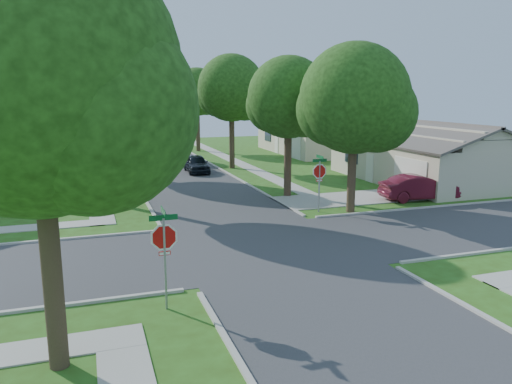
{
  "coord_description": "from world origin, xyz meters",
  "views": [
    {
      "loc": [
        -6.6,
        -18.3,
        6.15
      ],
      "look_at": [
        0.73,
        3.22,
        1.6
      ],
      "focal_mm": 35.0,
      "sensor_mm": 36.0,
      "label": 1
    }
  ],
  "objects": [
    {
      "name": "ground",
      "position": [
        0.0,
        0.0,
        0.0
      ],
      "size": [
        100.0,
        100.0,
        0.0
      ],
      "primitive_type": "plane",
      "color": "#304F15",
      "rests_on": "ground"
    },
    {
      "name": "road_ns",
      "position": [
        0.0,
        0.0,
        0.0
      ],
      "size": [
        7.0,
        100.0,
        0.02
      ],
      "primitive_type": "cube",
      "color": "#333335",
      "rests_on": "ground"
    },
    {
      "name": "sidewalk_ne",
      "position": [
        6.1,
        26.0,
        0.02
      ],
      "size": [
        1.2,
        40.0,
        0.04
      ],
      "primitive_type": "cube",
      "color": "#9E9B91",
      "rests_on": "ground"
    },
    {
      "name": "sidewalk_nw",
      "position": [
        -6.1,
        26.0,
        0.02
      ],
      "size": [
        1.2,
        40.0,
        0.04
      ],
      "primitive_type": "cube",
      "color": "#9E9B91",
      "rests_on": "ground"
    },
    {
      "name": "driveway",
      "position": [
        7.9,
        7.1,
        0.03
      ],
      "size": [
        8.8,
        3.6,
        0.05
      ],
      "primitive_type": "cube",
      "color": "#9E9B91",
      "rests_on": "ground"
    },
    {
      "name": "stop_sign_sw",
      "position": [
        -4.7,
        -4.7,
        2.03
      ],
      "size": [
        1.05,
        0.8,
        2.98
      ],
      "color": "gray",
      "rests_on": "ground"
    },
    {
      "name": "stop_sign_ne",
      "position": [
        4.7,
        4.7,
        2.03
      ],
      "size": [
        1.05,
        0.8,
        2.98
      ],
      "color": "gray",
      "rests_on": "ground"
    },
    {
      "name": "tree_e_near",
      "position": [
        4.75,
        9.01,
        5.64
      ],
      "size": [
        4.97,
        4.8,
        8.28
      ],
      "color": "#38281C",
      "rests_on": "ground"
    },
    {
      "name": "tree_e_mid",
      "position": [
        4.76,
        21.01,
        6.25
      ],
      "size": [
        5.59,
        5.4,
        9.21
      ],
      "color": "#38281C",
      "rests_on": "ground"
    },
    {
      "name": "tree_e_far",
      "position": [
        4.75,
        34.01,
        5.98
      ],
      "size": [
        5.17,
        5.0,
        8.72
      ],
      "color": "#38281C",
      "rests_on": "ground"
    },
    {
      "name": "tree_w_near",
      "position": [
        -4.64,
        9.01,
        6.12
      ],
      "size": [
        5.38,
        5.2,
        8.97
      ],
      "color": "#38281C",
      "rests_on": "ground"
    },
    {
      "name": "tree_w_mid",
      "position": [
        -4.64,
        21.01,
        6.49
      ],
      "size": [
        5.8,
        5.6,
        9.56
      ],
      "color": "#38281C",
      "rests_on": "ground"
    },
    {
      "name": "tree_w_far",
      "position": [
        -4.65,
        34.01,
        5.51
      ],
      "size": [
        4.76,
        4.6,
        8.04
      ],
      "color": "#38281C",
      "rests_on": "ground"
    },
    {
      "name": "tree_sw_corner",
      "position": [
        -7.44,
        -6.99,
        6.26
      ],
      "size": [
        6.21,
        6.0,
        9.55
      ],
      "color": "#38281C",
      "rests_on": "ground"
    },
    {
      "name": "tree_ne_corner",
      "position": [
        6.36,
        4.21,
        5.59
      ],
      "size": [
        5.8,
        5.6,
        8.66
      ],
      "color": "#38281C",
      "rests_on": "ground"
    },
    {
      "name": "house_ne_near",
      "position": [
        15.99,
        11.0,
        1.52
      ],
      "size": [
        8.42,
        13.6,
        4.23
      ],
      "color": "#BFB297",
      "rests_on": "ground"
    },
    {
      "name": "house_ne_far",
      "position": [
        15.99,
        29.0,
        1.52
      ],
      "size": [
        8.42,
        13.6,
        4.23
      ],
      "color": "#BFB297",
      "rests_on": "ground"
    },
    {
      "name": "car_driveway",
      "position": [
        11.5,
        5.5,
        0.74
      ],
      "size": [
        4.63,
        2.09,
        1.48
      ],
      "primitive_type": "imported",
      "rotation": [
        0.0,
        0.0,
        1.45
      ],
      "color": "#581221",
      "rests_on": "ground"
    },
    {
      "name": "car_curb_east",
      "position": [
        1.44,
        19.73,
        0.69
      ],
      "size": [
        1.77,
        4.11,
        1.38
      ],
      "primitive_type": "imported",
      "rotation": [
        0.0,
        0.0,
        -0.04
      ],
      "color": "black",
      "rests_on": "ground"
    },
    {
      "name": "car_curb_west",
      "position": [
        -1.2,
        32.0,
        0.63
      ],
      "size": [
        1.82,
        4.34,
        1.25
      ],
      "primitive_type": "imported",
      "rotation": [
        0.0,
        0.0,
        3.16
      ],
      "color": "black",
      "rests_on": "ground"
    }
  ]
}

